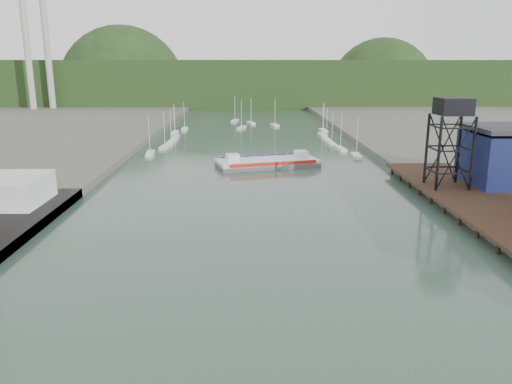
{
  "coord_description": "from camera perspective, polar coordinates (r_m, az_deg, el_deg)",
  "views": [
    {
      "loc": [
        -1.73,
        -30.03,
        23.89
      ],
      "look_at": [
        -0.06,
        47.28,
        4.0
      ],
      "focal_mm": 35.0,
      "sensor_mm": 36.0,
      "label": 1
    }
  ],
  "objects": [
    {
      "name": "east_pier",
      "position": [
        87.26,
        25.17,
        -1.58
      ],
      "size": [
        14.0,
        70.0,
        2.45
      ],
      "color": "black",
      "rests_on": "ground"
    },
    {
      "name": "lift_tower",
      "position": [
        95.74,
        21.58,
        8.49
      ],
      "size": [
        6.5,
        6.5,
        16.0
      ],
      "color": "black",
      "rests_on": "east_pier"
    },
    {
      "name": "marina_sailboats",
      "position": [
        170.14,
        -0.62,
        6.47
      ],
      "size": [
        57.71,
        92.65,
        0.9
      ],
      "color": "silver",
      "rests_on": "ground"
    },
    {
      "name": "smokestacks",
      "position": [
        282.55,
        -23.69,
        14.5
      ],
      "size": [
        11.2,
        8.2,
        60.0
      ],
      "color": "#A6A7A2",
      "rests_on": "ground"
    },
    {
      "name": "distant_hills",
      "position": [
        331.67,
        -1.66,
        12.08
      ],
      "size": [
        500.0,
        120.0,
        80.0
      ],
      "color": "#1C3015",
      "rests_on": "ground"
    },
    {
      "name": "chain_ferry",
      "position": [
        119.89,
        1.32,
        3.41
      ],
      "size": [
        25.55,
        15.47,
        3.44
      ],
      "rotation": [
        0.0,
        0.0,
        0.26
      ],
      "color": "#545456",
      "rests_on": "ground"
    }
  ]
}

